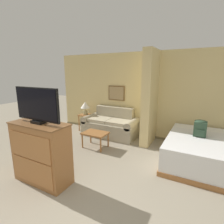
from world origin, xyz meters
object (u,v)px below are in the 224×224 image
couch (111,125)px  bed (202,150)px  tv_dresser (41,153)px  coffee_table (95,134)px  table_lamp (85,106)px  backpack (200,128)px  tv (37,105)px

couch → bed: bearing=-12.7°
tv_dresser → bed: 3.37m
couch → bed: 2.71m
couch → coffee_table: (0.07, -1.01, 0.03)m
couch → bed: (2.64, -0.60, -0.03)m
table_lamp → tv_dresser: (1.06, -2.78, -0.31)m
couch → backpack: (2.56, -0.49, 0.45)m
tv → backpack: size_ratio=2.66×
tv → bed: tv is taller
table_lamp → backpack: (3.57, -0.53, -0.09)m
bed → backpack: (-0.09, 0.11, 0.48)m
coffee_table → tv_dresser: bearing=-90.9°
bed → backpack: backpack is taller
tv_dresser → backpack: tv_dresser is taller
table_lamp → backpack: size_ratio=1.20×
bed → tv_dresser: bearing=-140.5°
couch → tv: bearing=-89.1°
table_lamp → bed: 3.75m
coffee_table → backpack: bearing=11.8°
table_lamp → tv: 3.03m
backpack → coffee_table: bearing=-168.2°
tv → backpack: 3.43m
tv → bed: (2.60, 2.14, -1.15)m
coffee_table → couch: bearing=94.1°
table_lamp → couch: bearing=-2.4°
bed → tv: bearing=-140.5°
tv → backpack: tv is taller
coffee_table → backpack: 2.57m
table_lamp → bed: (3.65, -0.64, -0.57)m
tv_dresser → coffee_table: bearing=89.1°
coffee_table → tv_dresser: size_ratio=0.58×
table_lamp → tv_dresser: bearing=-69.2°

